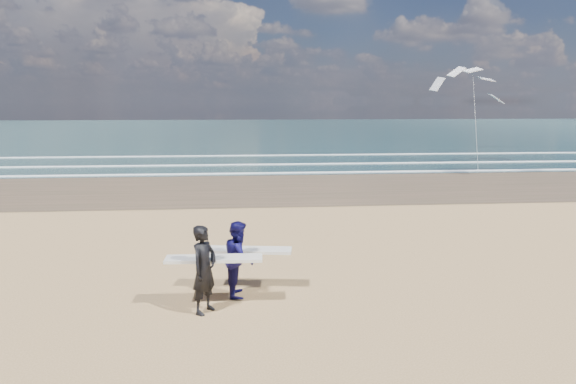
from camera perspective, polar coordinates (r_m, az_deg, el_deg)
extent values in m
cube|color=#4B3F28|center=(34.38, 28.56, 1.03)|extent=(220.00, 12.00, 0.01)
cube|color=#193638|center=(84.56, 7.97, 6.80)|extent=(220.00, 100.00, 0.02)
cube|color=white|center=(38.41, 24.65, 2.24)|extent=(220.00, 0.50, 0.05)
cube|color=white|center=(42.53, 21.54, 3.12)|extent=(220.00, 0.50, 0.05)
cube|color=white|center=(48.39, 18.12, 4.08)|extent=(220.00, 0.50, 0.05)
imported|color=black|center=(11.62, -9.30, -8.48)|extent=(0.79, 0.87, 1.99)
cube|color=silver|center=(11.90, -8.23, -7.34)|extent=(2.21, 0.59, 0.07)
imported|color=#0E0B43|center=(12.55, -5.45, -7.35)|extent=(0.71, 0.91, 1.84)
cube|color=silver|center=(12.85, -4.56, -6.44)|extent=(2.25, 0.82, 0.07)
cube|color=slate|center=(37.24, 20.38, 2.30)|extent=(0.12, 0.12, 0.10)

